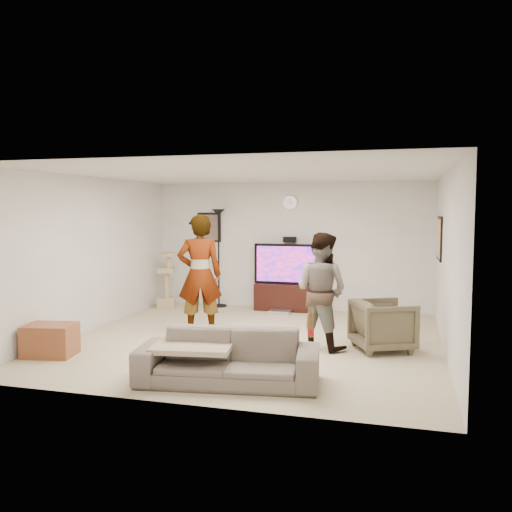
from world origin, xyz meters
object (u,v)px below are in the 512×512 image
(armchair, at_px, (383,325))
(person_left, at_px, (200,275))
(beer_bottle, at_px, (311,325))
(side_table, at_px, (50,340))
(sofa, at_px, (228,357))
(floor_lamp, at_px, (219,258))
(person_right, at_px, (321,291))
(tv_stand, at_px, (287,297))
(cat_tree, at_px, (166,280))
(tv, at_px, (288,264))

(armchair, bearing_deg, person_left, 60.72)
(person_left, xyz_separation_m, beer_bottle, (2.13, -2.15, -0.23))
(person_left, height_order, side_table, person_left)
(sofa, height_order, side_table, sofa)
(armchair, distance_m, side_table, 4.57)
(beer_bottle, distance_m, side_table, 3.69)
(floor_lamp, relative_size, person_right, 1.20)
(tv_stand, relative_size, sofa, 0.61)
(sofa, bearing_deg, beer_bottle, -8.06)
(cat_tree, relative_size, armchair, 1.43)
(armchair, bearing_deg, beer_bottle, 135.39)
(floor_lamp, relative_size, side_table, 3.06)
(cat_tree, height_order, person_left, person_left)
(sofa, height_order, armchair, armchair)
(floor_lamp, bearing_deg, armchair, -37.88)
(person_left, distance_m, sofa, 2.54)
(tv_stand, height_order, tv, tv)
(tv, xyz_separation_m, side_table, (-2.40, -4.05, -0.70))
(tv, xyz_separation_m, person_right, (1.06, -2.67, -0.09))
(side_table, bearing_deg, person_left, 48.72)
(sofa, relative_size, armchair, 2.63)
(armchair, bearing_deg, cat_tree, 37.81)
(tv, bearing_deg, beer_bottle, -74.82)
(beer_bottle, xyz_separation_m, side_table, (-3.62, 0.45, -0.51))
(cat_tree, distance_m, person_left, 2.55)
(person_left, bearing_deg, cat_tree, -75.72)
(beer_bottle, distance_m, armchair, 2.10)
(tv, bearing_deg, person_left, -111.07)
(cat_tree, height_order, person_right, person_right)
(person_left, xyz_separation_m, side_table, (-1.50, -1.70, -0.73))
(tv_stand, bearing_deg, floor_lamp, 178.20)
(tv_stand, distance_m, floor_lamp, 1.61)
(tv_stand, xyz_separation_m, person_right, (1.06, -2.67, 0.57))
(tv, xyz_separation_m, sofa, (0.28, -4.50, -0.61))
(tv_stand, height_order, sofa, sofa)
(cat_tree, bearing_deg, person_right, -33.94)
(cat_tree, relative_size, person_left, 0.58)
(tv_stand, relative_size, cat_tree, 1.12)
(cat_tree, relative_size, beer_bottle, 4.44)
(sofa, xyz_separation_m, side_table, (-2.68, 0.45, -0.08))
(floor_lamp, distance_m, armchair, 4.29)
(person_left, bearing_deg, beer_bottle, 112.02)
(tv_stand, height_order, side_table, tv_stand)
(beer_bottle, bearing_deg, sofa, 180.00)
(floor_lamp, height_order, person_left, floor_lamp)
(cat_tree, bearing_deg, beer_bottle, -48.89)
(person_left, height_order, armchair, person_left)
(beer_bottle, relative_size, armchair, 0.32)
(floor_lamp, relative_size, cat_tree, 1.78)
(tv_stand, relative_size, person_left, 0.66)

